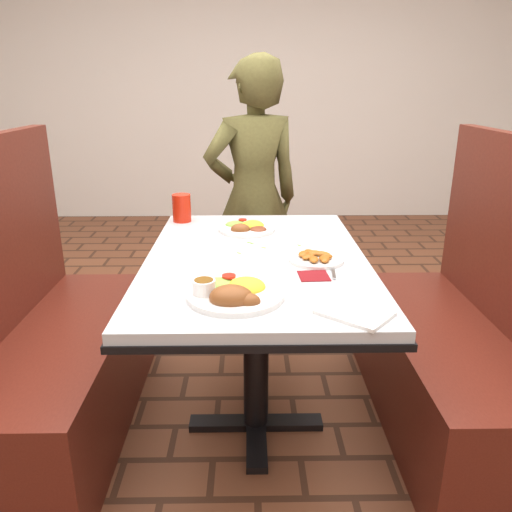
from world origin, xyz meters
name	(u,v)px	position (x,y,z in m)	size (l,w,h in m)	color
dining_table	(256,280)	(0.00, 0.00, 0.65)	(0.81, 1.21, 0.75)	silver
booth_bench_left	(53,358)	(-0.80, 0.00, 0.33)	(0.47, 1.20, 1.17)	#5D2015
booth_bench_right	(456,355)	(0.80, 0.00, 0.33)	(0.47, 1.20, 1.17)	#5D2015
diner_person	(253,200)	(0.00, 0.95, 0.75)	(0.55, 0.36, 1.50)	brown
near_dinner_plate	(233,288)	(-0.07, -0.38, 0.78)	(0.29, 0.29, 0.09)	white
far_dinner_plate	(247,225)	(-0.03, 0.34, 0.77)	(0.24, 0.24, 0.06)	white
plantain_plate	(316,258)	(0.21, -0.06, 0.76)	(0.20, 0.20, 0.03)	white
maroon_napkin	(314,276)	(0.19, -0.21, 0.75)	(0.10, 0.10, 0.00)	maroon
spoon_utensil	(333,271)	(0.26, -0.18, 0.76)	(0.01, 0.13, 0.00)	silver
red_tumbler	(182,208)	(-0.33, 0.50, 0.81)	(0.08, 0.08, 0.13)	red
paper_napkin	(354,313)	(0.26, -0.50, 0.76)	(0.18, 0.14, 0.01)	white
knife_utensil	(237,295)	(-0.06, -0.38, 0.76)	(0.01, 0.16, 0.00)	silver
fork_utensil	(237,296)	(-0.06, -0.39, 0.76)	(0.01, 0.14, 0.00)	silver
lettuce_shreds	(266,251)	(0.04, 0.06, 0.75)	(0.28, 0.32, 0.00)	#85C34E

